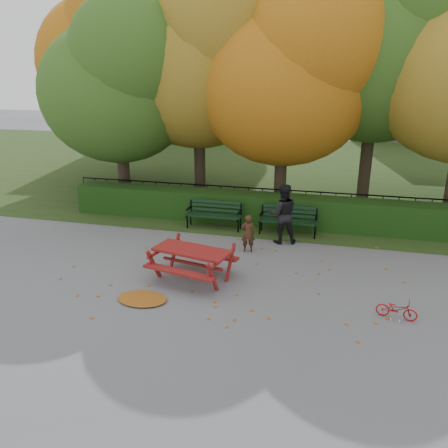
% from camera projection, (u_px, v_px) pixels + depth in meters
% --- Properties ---
extents(ground, '(90.00, 90.00, 0.00)m').
position_uv_depth(ground, '(226.00, 280.00, 10.68)').
color(ground, slate).
rests_on(ground, ground).
extents(grass_strip, '(90.00, 90.00, 0.00)m').
position_uv_depth(grass_strip, '(288.00, 168.00, 23.51)').
color(grass_strip, '#243B16').
rests_on(grass_strip, ground).
extents(building_left, '(10.00, 7.00, 15.00)m').
position_uv_depth(building_left, '(194.00, 37.00, 34.15)').
color(building_left, tan).
rests_on(building_left, ground).
extents(building_right, '(9.00, 6.00, 12.00)m').
position_uv_depth(building_right, '(420.00, 57.00, 32.56)').
color(building_right, tan).
rests_on(building_right, ground).
extents(hedge, '(13.00, 0.90, 1.00)m').
position_uv_depth(hedge, '(258.00, 209.00, 14.64)').
color(hedge, black).
rests_on(hedge, ground).
extents(iron_fence, '(14.00, 0.04, 1.02)m').
position_uv_depth(iron_fence, '(262.00, 201.00, 15.36)').
color(iron_fence, black).
rests_on(iron_fence, ground).
extents(tree_a, '(5.88, 5.60, 7.48)m').
position_uv_depth(tree_a, '(122.00, 82.00, 15.51)').
color(tree_a, '#302319').
rests_on(tree_a, ground).
extents(tree_b, '(6.72, 6.40, 8.79)m').
position_uv_depth(tree_b, '(205.00, 56.00, 15.66)').
color(tree_b, '#302319').
rests_on(tree_b, ground).
extents(tree_c, '(6.30, 6.00, 8.00)m').
position_uv_depth(tree_c, '(294.00, 73.00, 14.38)').
color(tree_c, '#302319').
rests_on(tree_c, ground).
extents(tree_d, '(7.14, 6.80, 9.58)m').
position_uv_depth(tree_d, '(392.00, 36.00, 14.46)').
color(tree_d, '#302319').
rests_on(tree_d, ground).
extents(tree_f, '(6.93, 6.60, 9.19)m').
position_uv_depth(tree_f, '(118.00, 52.00, 18.93)').
color(tree_f, '#302319').
rests_on(tree_f, ground).
extents(bench_left, '(1.80, 0.57, 0.88)m').
position_uv_depth(bench_left, '(215.00, 212.00, 14.20)').
color(bench_left, black).
rests_on(bench_left, ground).
extents(bench_right, '(1.80, 0.57, 0.88)m').
position_uv_depth(bench_right, '(288.00, 218.00, 13.65)').
color(bench_right, black).
rests_on(bench_right, ground).
extents(picnic_table, '(2.13, 1.85, 0.90)m').
position_uv_depth(picnic_table, '(192.00, 256.00, 10.55)').
color(picnic_table, maroon).
rests_on(picnic_table, ground).
extents(leaf_pile, '(1.36, 1.18, 0.08)m').
position_uv_depth(leaf_pile, '(142.00, 298.00, 9.74)').
color(leaf_pile, maroon).
rests_on(leaf_pile, ground).
extents(leaf_scatter, '(9.00, 5.70, 0.01)m').
position_uv_depth(leaf_scatter, '(229.00, 275.00, 10.95)').
color(leaf_scatter, maroon).
rests_on(leaf_scatter, ground).
extents(child, '(0.45, 0.36, 1.08)m').
position_uv_depth(child, '(248.00, 234.00, 12.26)').
color(child, '#3E2313').
rests_on(child, ground).
extents(adult, '(1.02, 0.88, 1.79)m').
position_uv_depth(adult, '(283.00, 214.00, 12.81)').
color(adult, black).
rests_on(adult, ground).
extents(bicycle, '(0.85, 0.42, 0.43)m').
position_uv_depth(bicycle, '(397.00, 309.00, 8.96)').
color(bicycle, '#A80F16').
rests_on(bicycle, ground).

